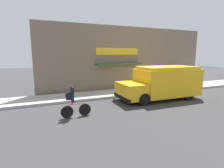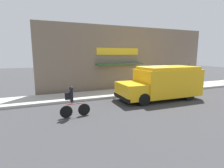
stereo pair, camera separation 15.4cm
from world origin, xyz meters
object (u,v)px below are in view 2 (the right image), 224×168
object	(u,v)px
trash_bin	(130,86)
stop_sign_post	(188,71)
school_bus	(162,82)
cyclist	(73,102)

from	to	relation	value
trash_bin	stop_sign_post	bearing A→B (deg)	-7.62
school_bus	trash_bin	distance (m)	2.88
cyclist	trash_bin	world-z (taller)	cyclist
stop_sign_post	trash_bin	xyz separation A→B (m)	(-5.47, 0.73, -1.08)
school_bus	stop_sign_post	world-z (taller)	stop_sign_post
cyclist	stop_sign_post	size ratio (longest dim) A/B	0.70
school_bus	trash_bin	world-z (taller)	school_bus
cyclist	stop_sign_post	distance (m)	11.28
school_bus	cyclist	xyz separation A→B (m)	(-6.55, -1.34, -0.38)
school_bus	trash_bin	size ratio (longest dim) A/B	6.72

